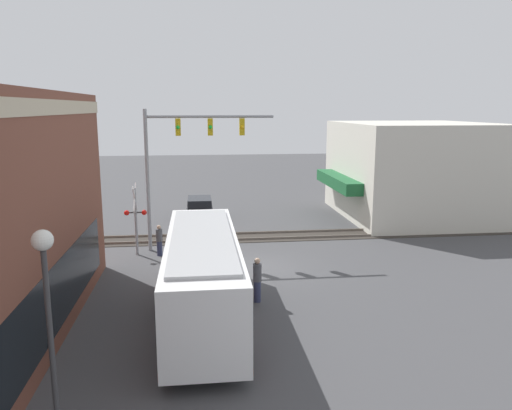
{
  "coord_description": "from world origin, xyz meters",
  "views": [
    {
      "loc": [
        -23.1,
        2.91,
        7.72
      ],
      "look_at": [
        4.05,
        -0.31,
        2.36
      ],
      "focal_mm": 35.0,
      "sensor_mm": 36.0,
      "label": 1
    }
  ],
  "objects_px": {
    "city_bus": "(203,273)",
    "parked_car_black": "(200,209)",
    "crossing_signal": "(135,213)",
    "pedestrian_at_crossing": "(159,240)",
    "streetlamp": "(50,330)",
    "pedestrian_near_bus": "(257,279)"
  },
  "relations": [
    {
      "from": "parked_car_black",
      "to": "pedestrian_near_bus",
      "type": "distance_m",
      "value": 15.83
    },
    {
      "from": "crossing_signal",
      "to": "pedestrian_near_bus",
      "type": "relative_size",
      "value": 2.07
    },
    {
      "from": "pedestrian_at_crossing",
      "to": "pedestrian_near_bus",
      "type": "xyz_separation_m",
      "value": [
        -6.97,
        -4.37,
        0.1
      ]
    },
    {
      "from": "streetlamp",
      "to": "parked_car_black",
      "type": "distance_m",
      "value": 24.76
    },
    {
      "from": "streetlamp",
      "to": "pedestrian_at_crossing",
      "type": "height_order",
      "value": "streetlamp"
    },
    {
      "from": "crossing_signal",
      "to": "pedestrian_at_crossing",
      "type": "height_order",
      "value": "crossing_signal"
    },
    {
      "from": "pedestrian_near_bus",
      "to": "pedestrian_at_crossing",
      "type": "bearing_deg",
      "value": 32.09
    },
    {
      "from": "crossing_signal",
      "to": "city_bus",
      "type": "bearing_deg",
      "value": -158.62
    },
    {
      "from": "streetlamp",
      "to": "parked_car_black",
      "type": "bearing_deg",
      "value": -7.57
    },
    {
      "from": "city_bus",
      "to": "pedestrian_near_bus",
      "type": "bearing_deg",
      "value": -57.85
    },
    {
      "from": "streetlamp",
      "to": "parked_car_black",
      "type": "relative_size",
      "value": 1.17
    },
    {
      "from": "parked_car_black",
      "to": "pedestrian_near_bus",
      "type": "bearing_deg",
      "value": -172.07
    },
    {
      "from": "city_bus",
      "to": "streetlamp",
      "type": "xyz_separation_m",
      "value": [
        -7.37,
        3.25,
        1.4
      ]
    },
    {
      "from": "city_bus",
      "to": "parked_car_black",
      "type": "height_order",
      "value": "city_bus"
    },
    {
      "from": "city_bus",
      "to": "pedestrian_at_crossing",
      "type": "xyz_separation_m",
      "value": [
        8.34,
        2.18,
        -0.91
      ]
    },
    {
      "from": "parked_car_black",
      "to": "streetlamp",
      "type": "bearing_deg",
      "value": 172.43
    },
    {
      "from": "parked_car_black",
      "to": "crossing_signal",
      "type": "bearing_deg",
      "value": 158.06
    },
    {
      "from": "city_bus",
      "to": "crossing_signal",
      "type": "distance_m",
      "value": 9.3
    },
    {
      "from": "city_bus",
      "to": "pedestrian_near_bus",
      "type": "distance_m",
      "value": 2.71
    },
    {
      "from": "parked_car_black",
      "to": "pedestrian_at_crossing",
      "type": "height_order",
      "value": "pedestrian_at_crossing"
    },
    {
      "from": "pedestrian_at_crossing",
      "to": "city_bus",
      "type": "bearing_deg",
      "value": -165.34
    },
    {
      "from": "city_bus",
      "to": "crossing_signal",
      "type": "bearing_deg",
      "value": 21.38
    }
  ]
}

